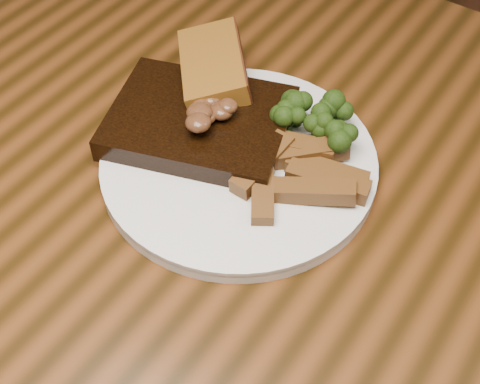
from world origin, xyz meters
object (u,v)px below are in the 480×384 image
object	(u,v)px
plate	(239,164)
potato_wedges	(312,176)
chair_far	(329,77)
garlic_bread	(213,81)
steak	(199,123)
dining_table	(241,275)

from	to	relation	value
plate	potato_wedges	xyz separation A→B (m)	(0.08, 0.01, 0.02)
chair_far	plate	bearing A→B (deg)	108.95
garlic_bread	potato_wedges	bearing A→B (deg)	28.68
plate	steak	distance (m)	0.06
steak	potato_wedges	world-z (taller)	steak
chair_far	steak	size ratio (longest dim) A/B	4.51
chair_far	steak	world-z (taller)	chair_far
steak	potato_wedges	distance (m)	0.13
chair_far	plate	distance (m)	0.63
chair_far	plate	world-z (taller)	chair_far
potato_wedges	steak	bearing A→B (deg)	-178.44
dining_table	plate	xyz separation A→B (m)	(-0.04, 0.05, 0.10)
steak	garlic_bread	distance (m)	0.07
dining_table	garlic_bread	bearing A→B (deg)	134.37
garlic_bread	potato_wedges	world-z (taller)	garlic_bread
chair_far	dining_table	bearing A→B (deg)	111.12
plate	garlic_bread	world-z (taller)	garlic_bread
dining_table	chair_far	distance (m)	0.65
garlic_bread	potato_wedges	distance (m)	0.17
dining_table	chair_far	xyz separation A→B (m)	(-0.20, 0.58, -0.22)
plate	garlic_bread	distance (m)	0.11
steak	potato_wedges	xyz separation A→B (m)	(0.13, 0.00, -0.00)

